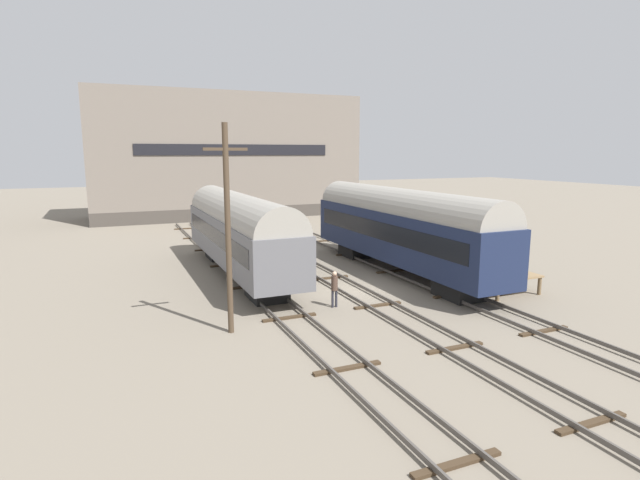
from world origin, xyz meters
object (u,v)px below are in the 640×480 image
Objects in this scene: train_car_navy at (400,225)px; bench at (425,241)px; utility_pole at (228,227)px; person_worker at (334,286)px; train_car_grey at (239,230)px.

train_car_navy reaches higher than bench.
train_car_navy is 13.82m from utility_pole.
train_car_navy reaches higher than person_worker.
bench is at bearing 27.19° from utility_pole.
train_car_grey is 0.95× the size of train_car_navy.
train_car_grey reaches higher than bench.
bench is 0.16× the size of utility_pole.
bench reaches higher than person_worker.
utility_pole is at bearing -106.62° from train_car_grey.
train_car_grey is 8.88m from person_worker.
train_car_grey is 12.23× the size of bench.
bench is at bearing 28.86° from train_car_navy.
bench is at bearing -8.08° from train_car_grey.
person_worker is 0.21× the size of utility_pole.
utility_pole reaches higher than person_worker.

